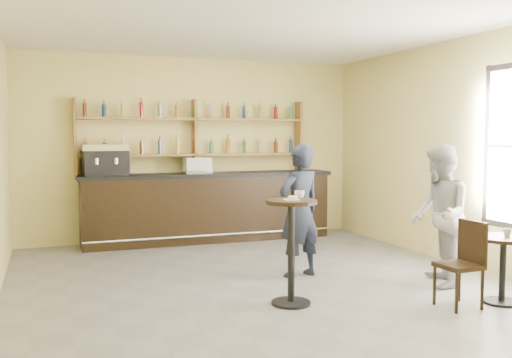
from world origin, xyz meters
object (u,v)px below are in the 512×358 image
object	(u,v)px
man_main	(299,211)
patron_second	(439,215)
chair_west	(459,265)
cafe_table	(503,270)
pedestal_table	(291,252)
pastry_case	(197,165)
bar_counter	(208,207)
espresso_machine	(105,160)

from	to	relation	value
man_main	patron_second	bearing A→B (deg)	129.31
chair_west	patron_second	bearing A→B (deg)	153.02
man_main	cafe_table	world-z (taller)	man_main
chair_west	man_main	bearing A→B (deg)	-152.55
pedestal_table	pastry_case	bearing A→B (deg)	90.46
bar_counter	pastry_case	world-z (taller)	pastry_case
man_main	patron_second	distance (m)	1.73
patron_second	espresso_machine	bearing A→B (deg)	-110.24
cafe_table	patron_second	size ratio (longest dim) A/B	0.43
pastry_case	man_main	distance (m)	2.96
espresso_machine	pedestal_table	distance (m)	4.35
espresso_machine	pastry_case	size ratio (longest dim) A/B	1.55
chair_west	patron_second	size ratio (longest dim) A/B	0.53
bar_counter	pastry_case	distance (m)	0.76
pastry_case	pedestal_table	world-z (taller)	pastry_case
espresso_machine	chair_west	bearing A→B (deg)	-60.66
espresso_machine	chair_west	world-z (taller)	espresso_machine
espresso_machine	patron_second	world-z (taller)	patron_second
bar_counter	man_main	xyz separation A→B (m)	(0.44, -2.86, 0.27)
cafe_table	pedestal_table	bearing A→B (deg)	160.74
cafe_table	patron_second	bearing A→B (deg)	101.94
pedestal_table	cafe_table	size ratio (longest dim) A/B	1.55
cafe_table	chair_west	size ratio (longest dim) A/B	0.80
bar_counter	chair_west	size ratio (longest dim) A/B	4.74
pedestal_table	cafe_table	world-z (taller)	pedestal_table
pedestal_table	cafe_table	bearing A→B (deg)	-19.26
espresso_machine	chair_west	size ratio (longest dim) A/B	0.76
bar_counter	patron_second	world-z (taller)	patron_second
pastry_case	bar_counter	bearing A→B (deg)	6.10
bar_counter	patron_second	distance (m)	4.29
patron_second	chair_west	bearing A→B (deg)	2.35
bar_counter	cafe_table	distance (m)	5.14
man_main	cafe_table	size ratio (longest dim) A/B	2.34
pastry_case	pedestal_table	xyz separation A→B (m)	(0.03, -3.96, -0.75)
bar_counter	chair_west	bearing A→B (deg)	-72.53
espresso_machine	cafe_table	size ratio (longest dim) A/B	0.95
espresso_machine	pastry_case	bearing A→B (deg)	-5.08
pastry_case	cafe_table	size ratio (longest dim) A/B	0.62
pastry_case	patron_second	xyz separation A→B (m)	(2.04, -3.87, -0.46)
bar_counter	espresso_machine	distance (m)	1.93
espresso_machine	man_main	xyz separation A→B (m)	(2.17, -2.86, -0.58)
chair_west	pastry_case	bearing A→B (deg)	-162.65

